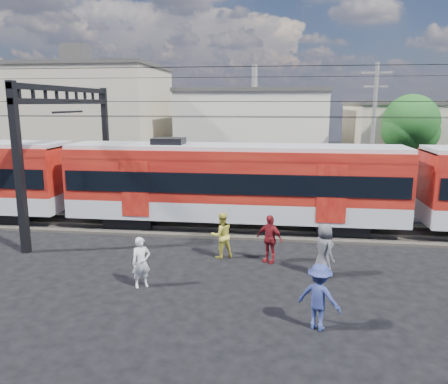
% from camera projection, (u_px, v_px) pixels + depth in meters
% --- Properties ---
extents(ground, '(120.00, 120.00, 0.00)m').
position_uv_depth(ground, '(262.00, 303.00, 13.61)').
color(ground, black).
rests_on(ground, ground).
extents(track_bed, '(70.00, 3.40, 0.12)m').
position_uv_depth(track_bed, '(269.00, 229.00, 21.37)').
color(track_bed, '#2D2823').
rests_on(track_bed, ground).
extents(rail_near, '(70.00, 0.12, 0.12)m').
position_uv_depth(rail_near, '(269.00, 231.00, 20.62)').
color(rail_near, '#59544C').
rests_on(rail_near, track_bed).
extents(rail_far, '(70.00, 0.12, 0.12)m').
position_uv_depth(rail_far, '(270.00, 223.00, 22.08)').
color(rail_far, '#59544C').
rests_on(rail_far, track_bed).
extents(commuter_train, '(50.30, 3.08, 4.17)m').
position_uv_depth(commuter_train, '(238.00, 182.00, 21.10)').
color(commuter_train, black).
rests_on(commuter_train, ground).
extents(catenary, '(70.00, 9.30, 7.52)m').
position_uv_depth(catenary, '(95.00, 124.00, 21.45)').
color(catenary, black).
rests_on(catenary, ground).
extents(building_west, '(14.28, 10.20, 9.30)m').
position_uv_depth(building_west, '(81.00, 120.00, 38.15)').
color(building_west, tan).
rests_on(building_west, ground).
extents(building_midwest, '(12.24, 12.24, 7.30)m').
position_uv_depth(building_midwest, '(254.00, 131.00, 39.36)').
color(building_midwest, beige).
rests_on(building_midwest, ground).
extents(utility_pole_mid, '(1.80, 0.24, 8.50)m').
position_uv_depth(utility_pole_mid, '(373.00, 130.00, 26.51)').
color(utility_pole_mid, slate).
rests_on(utility_pole_mid, ground).
extents(tree_near, '(3.82, 3.64, 6.72)m').
position_uv_depth(tree_near, '(413.00, 125.00, 29.09)').
color(tree_near, '#382619').
rests_on(tree_near, ground).
extents(pedestrian_a, '(0.76, 0.69, 1.74)m').
position_uv_depth(pedestrian_a, '(141.00, 262.00, 14.69)').
color(pedestrian_a, silver).
rests_on(pedestrian_a, ground).
extents(pedestrian_b, '(1.13, 1.05, 1.87)m').
position_uv_depth(pedestrian_b, '(222.00, 235.00, 17.50)').
color(pedestrian_b, gold).
rests_on(pedestrian_b, ground).
extents(pedestrian_c, '(1.40, 1.16, 1.88)m').
position_uv_depth(pedestrian_c, '(319.00, 297.00, 11.92)').
color(pedestrian_c, navy).
rests_on(pedestrian_c, ground).
extents(pedestrian_d, '(1.20, 0.96, 1.90)m').
position_uv_depth(pedestrian_d, '(269.00, 239.00, 16.97)').
color(pedestrian_d, maroon).
rests_on(pedestrian_d, ground).
extents(pedestrian_e, '(0.99, 1.13, 1.95)m').
position_uv_depth(pedestrian_e, '(324.00, 250.00, 15.61)').
color(pedestrian_e, '#4B4B50').
rests_on(pedestrian_e, ground).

